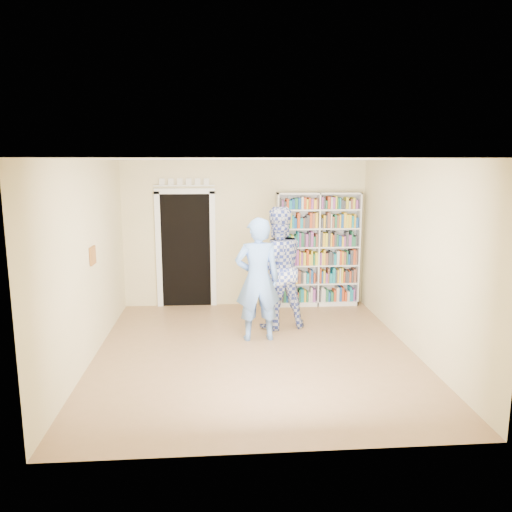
% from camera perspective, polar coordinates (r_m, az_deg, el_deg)
% --- Properties ---
extents(floor, '(5.00, 5.00, 0.00)m').
position_cam_1_polar(floor, '(7.22, -0.09, -10.97)').
color(floor, '#956F48').
rests_on(floor, ground).
extents(ceiling, '(5.00, 5.00, 0.00)m').
position_cam_1_polar(ceiling, '(6.72, -0.10, 10.97)').
color(ceiling, white).
rests_on(ceiling, wall_back).
extents(wall_back, '(4.50, 0.00, 4.50)m').
position_cam_1_polar(wall_back, '(9.30, -1.26, 2.54)').
color(wall_back, beige).
rests_on(wall_back, floor).
extents(wall_left, '(0.00, 5.00, 5.00)m').
position_cam_1_polar(wall_left, '(7.04, -18.67, -0.65)').
color(wall_left, beige).
rests_on(wall_left, floor).
extents(wall_right, '(0.00, 5.00, 5.00)m').
position_cam_1_polar(wall_right, '(7.36, 17.65, -0.12)').
color(wall_right, beige).
rests_on(wall_right, floor).
extents(bookshelf, '(1.54, 0.29, 2.12)m').
position_cam_1_polar(bookshelf, '(9.37, 7.07, 0.78)').
color(bookshelf, white).
rests_on(bookshelf, floor).
extents(doorway, '(1.10, 0.08, 2.43)m').
position_cam_1_polar(doorway, '(9.31, -8.02, 1.38)').
color(doorway, black).
rests_on(doorway, floor).
extents(wall_art, '(0.03, 0.25, 0.25)m').
position_cam_1_polar(wall_art, '(7.22, -18.16, 0.05)').
color(wall_art, brown).
rests_on(wall_art, wall_left).
extents(man_blue, '(0.71, 0.50, 1.87)m').
position_cam_1_polar(man_blue, '(7.47, 0.19, -2.70)').
color(man_blue, '#6998EA').
rests_on(man_blue, floor).
extents(man_plaid, '(1.10, 0.94, 1.98)m').
position_cam_1_polar(man_plaid, '(8.03, 2.38, -1.39)').
color(man_plaid, '#3444A0').
rests_on(man_plaid, floor).
extents(paper_sheet, '(0.21, 0.04, 0.30)m').
position_cam_1_polar(paper_sheet, '(7.88, 3.36, -1.49)').
color(paper_sheet, white).
rests_on(paper_sheet, man_plaid).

